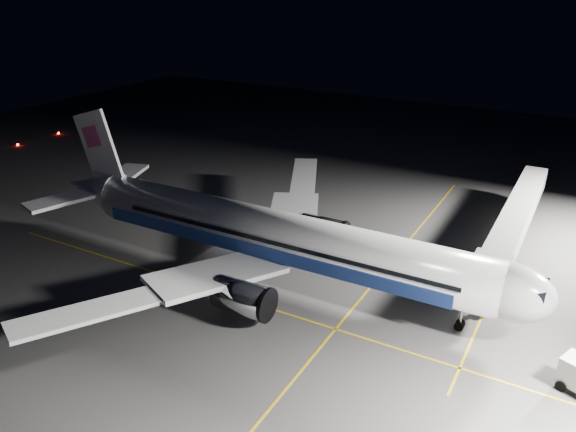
% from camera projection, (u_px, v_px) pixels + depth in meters
% --- Properties ---
extents(ground, '(200.00, 200.00, 0.00)m').
position_uv_depth(ground, '(278.00, 277.00, 63.98)').
color(ground, '#4C4C4F').
rests_on(ground, ground).
extents(guide_line_main, '(0.25, 80.00, 0.01)m').
position_uv_depth(guide_line_main, '(359.00, 300.00, 59.49)').
color(guide_line_main, gold).
rests_on(guide_line_main, ground).
extents(guide_line_cross, '(70.00, 0.25, 0.01)m').
position_uv_depth(guide_line_cross, '(249.00, 302.00, 59.18)').
color(guide_line_cross, gold).
rests_on(guide_line_cross, ground).
extents(guide_line_side, '(0.25, 40.00, 0.01)m').
position_uv_depth(guide_line_side, '(495.00, 287.00, 62.10)').
color(guide_line_side, gold).
rests_on(guide_line_side, ground).
extents(airliner, '(61.48, 54.22, 16.64)m').
position_uv_depth(airliner, '(269.00, 235.00, 62.39)').
color(airliner, silver).
rests_on(airliner, ground).
extents(jet_bridge, '(3.60, 34.40, 6.30)m').
position_uv_depth(jet_bridge, '(514.00, 223.00, 66.71)').
color(jet_bridge, '#B2B2B7').
rests_on(jet_bridge, ground).
extents(baggage_tug, '(2.81, 2.59, 1.64)m').
position_uv_depth(baggage_tug, '(234.00, 226.00, 75.20)').
color(baggage_tug, black).
rests_on(baggage_tug, ground).
extents(safety_cone_a, '(0.35, 0.35, 0.53)m').
position_uv_depth(safety_cone_a, '(330.00, 250.00, 69.68)').
color(safety_cone_a, '#FF4B0A').
rests_on(safety_cone_a, ground).
extents(safety_cone_b, '(0.40, 0.40, 0.59)m').
position_uv_depth(safety_cone_b, '(322.00, 238.00, 72.71)').
color(safety_cone_b, '#FF4B0A').
rests_on(safety_cone_b, ground).
extents(safety_cone_c, '(0.39, 0.39, 0.58)m').
position_uv_depth(safety_cone_c, '(281.00, 230.00, 75.14)').
color(safety_cone_c, '#FF4B0A').
rests_on(safety_cone_c, ground).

